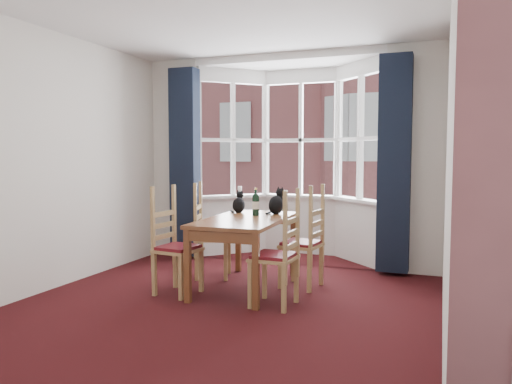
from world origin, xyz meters
The scene contains 21 objects.
floor centered at (0.00, 0.00, 0.00)m, with size 4.50×4.50×0.00m, color black.
ceiling centered at (0.00, 0.00, 2.80)m, with size 4.50×4.50×0.00m, color white.
wall_left centered at (-2.00, 0.00, 1.40)m, with size 4.50×4.50×0.00m, color silver.
wall_right centered at (2.00, 0.00, 1.40)m, with size 4.50×4.50×0.00m, color silver.
wall_near centered at (0.00, -2.25, 1.40)m, with size 4.00×4.00×0.00m, color silver.
wall_back_pier_left centered at (-1.65, 2.25, 1.40)m, with size 0.70×0.12×2.80m, color silver.
wall_back_pier_right centered at (1.65, 2.25, 1.40)m, with size 0.70×0.12×2.80m, color silver.
bay_window centered at (0.00, 2.75, 1.40)m, with size 2.76×0.94×2.80m.
curtain_left centered at (-1.42, 2.07, 1.35)m, with size 0.38×0.22×2.60m, color black.
curtain_right centered at (1.42, 2.07, 1.35)m, with size 0.38×0.22×2.60m, color black.
dining_table centered at (-0.03, 0.90, 0.69)m, with size 0.86×1.54×0.77m.
chair_left_near centered at (-0.71, 0.44, 0.47)m, with size 0.45×0.47×0.92m.
chair_left_far centered at (-0.67, 1.18, 0.47)m, with size 0.51×0.52×0.92m.
chair_right_near centered at (0.55, 0.39, 0.47)m, with size 0.42×0.44×0.92m.
chair_right_far centered at (0.62, 1.14, 0.47)m, with size 0.45×0.47×0.92m.
cat_left centered at (-0.30, 1.34, 0.88)m, with size 0.17×0.22×0.27m.
cat_right centered at (0.16, 1.37, 0.90)m, with size 0.23×0.27×0.33m.
wine_bottle centered at (-0.01, 1.15, 0.91)m, with size 0.08×0.08×0.31m.
candle_tall centered at (-0.81, 2.60, 0.94)m, with size 0.06×0.06×0.13m, color white.
street centered at (0.00, 32.25, -6.00)m, with size 80.00×80.00×0.00m, color #333335.
tenement_building centered at (0.00, 14.01, 1.60)m, with size 18.40×7.80×15.20m.
Camera 1 is at (1.97, -4.12, 1.47)m, focal length 35.00 mm.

